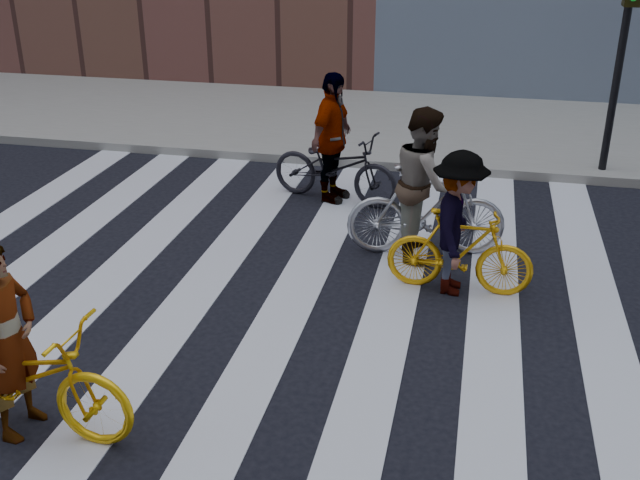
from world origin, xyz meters
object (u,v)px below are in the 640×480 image
(bike_yellow_right, at_px, (460,252))
(rider_left, at_px, (8,340))
(rider_mid, at_px, (424,183))
(rider_rear, at_px, (332,138))
(rider_right, at_px, (458,224))
(traffic_signal, at_px, (625,34))
(bike_silver_mid, at_px, (426,210))
(bike_dark_rear, at_px, (335,167))
(bike_yellow_left, at_px, (20,375))

(bike_yellow_right, relative_size, rider_left, 0.95)
(rider_mid, distance_m, rider_rear, 2.15)
(rider_right, bearing_deg, traffic_signal, -24.30)
(bike_silver_mid, xyz_separation_m, rider_left, (-2.97, -4.17, 0.27))
(bike_dark_rear, bearing_deg, bike_yellow_left, 179.96)
(bike_silver_mid, relative_size, rider_mid, 1.04)
(bike_yellow_right, xyz_separation_m, bike_dark_rear, (-1.92, 2.49, 0.03))
(bike_yellow_right, height_order, rider_left, rider_left)
(rider_right, bearing_deg, rider_rear, 39.54)
(traffic_signal, bearing_deg, bike_yellow_right, -115.64)
(traffic_signal, distance_m, rider_mid, 4.46)
(bike_silver_mid, bearing_deg, rider_right, -165.91)
(bike_silver_mid, relative_size, rider_left, 1.14)
(traffic_signal, height_order, bike_yellow_right, traffic_signal)
(bike_silver_mid, distance_m, rider_right, 1.03)
(bike_silver_mid, bearing_deg, bike_yellow_right, -163.35)
(rider_right, xyz_separation_m, rider_rear, (-1.92, 2.49, 0.12))
(bike_dark_rear, xyz_separation_m, rider_right, (1.87, -2.49, 0.30))
(rider_mid, bearing_deg, bike_yellow_right, -160.89)
(bike_yellow_left, relative_size, rider_rear, 1.06)
(bike_dark_rear, bearing_deg, bike_silver_mid, -122.95)
(bike_dark_rear, relative_size, rider_left, 1.15)
(bike_silver_mid, bearing_deg, traffic_signal, -46.72)
(rider_mid, bearing_deg, bike_silver_mid, -100.06)
(rider_left, bearing_deg, bike_yellow_left, -87.32)
(traffic_signal, distance_m, bike_dark_rear, 4.72)
(rider_left, distance_m, rider_rear, 5.93)
(bike_yellow_right, bearing_deg, bike_dark_rear, 39.54)
(bike_yellow_right, relative_size, bike_dark_rear, 0.82)
(traffic_signal, height_order, bike_silver_mid, traffic_signal)
(bike_dark_rear, bearing_deg, rider_left, 179.49)
(bike_yellow_right, distance_m, rider_right, 0.34)
(rider_right, distance_m, rider_rear, 3.15)
(bike_yellow_left, height_order, rider_mid, rider_mid)
(bike_yellow_left, height_order, bike_yellow_right, bike_yellow_left)
(bike_dark_rear, xyz_separation_m, rider_rear, (-0.05, 0.00, 0.43))
(rider_mid, bearing_deg, rider_right, -163.35)
(rider_left, xyz_separation_m, rider_rear, (1.46, 5.74, 0.09))
(rider_right, bearing_deg, bike_dark_rear, 38.82)
(rider_left, bearing_deg, rider_right, -43.42)
(rider_rear, bearing_deg, rider_mid, -122.95)
(bike_dark_rear, height_order, rider_mid, rider_mid)
(rider_right, relative_size, rider_rear, 0.87)
(traffic_signal, relative_size, bike_silver_mid, 1.70)
(bike_silver_mid, relative_size, bike_yellow_right, 1.20)
(traffic_signal, relative_size, bike_yellow_left, 1.66)
(traffic_signal, distance_m, rider_left, 9.45)
(rider_mid, height_order, rider_rear, rider_rear)
(traffic_signal, bearing_deg, rider_right, -116.18)
(rider_left, height_order, rider_rear, rider_rear)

